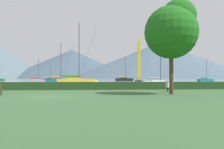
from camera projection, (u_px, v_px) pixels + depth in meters
The scene contains 15 objects.
ground_plane at pixel (50, 97), 18.75m from camera, with size 1000.00×1000.00×0.00m, color #385B33.
harbor_water at pixel (85, 80), 155.13m from camera, with size 320.00×246.00×0.00m, color #8C9EA3.
hedge_line at pixel (65, 86), 29.70m from camera, with size 80.00×1.20×0.97m, color #284C23.
sailboat_slip_0 at pixel (206, 80), 91.44m from camera, with size 7.00×2.77×8.75m.
sailboat_slip_1 at pixel (159, 83), 42.55m from camera, with size 6.71×2.74×7.51m.
sailboat_slip_2 at pixel (124, 79), 107.81m from camera, with size 9.05×4.55×10.41m.
sailboat_slip_4 at pixel (49, 80), 95.32m from camera, with size 7.13×2.60×7.74m.
sailboat_slip_5 at pixel (37, 80), 78.05m from camera, with size 6.73×2.61×8.15m.
sailboat_slip_6 at pixel (76, 81), 49.30m from camera, with size 9.17×4.01×12.93m.
sailboat_slip_8 at pixel (59, 81), 61.38m from camera, with size 7.66×2.65×10.40m.
person_seated_viewer at pixel (168, 85), 25.69m from camera, with size 0.36×0.56×1.25m.
park_tree at pixel (173, 29), 21.81m from camera, with size 4.90×4.90×8.76m.
dock_crane at pixel (140, 64), 69.28m from camera, with size 7.96×2.00×16.33m.
distant_hill_east_ridge at pixel (158, 61), 359.09m from camera, with size 264.12×264.12×54.12m, color #4C6070.
distant_hill_far_shoulder at pixel (72, 64), 420.35m from camera, with size 226.92×226.92×50.50m, color #425666.
Camera 1 is at (3.13, -19.15, 1.52)m, focal length 38.13 mm.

